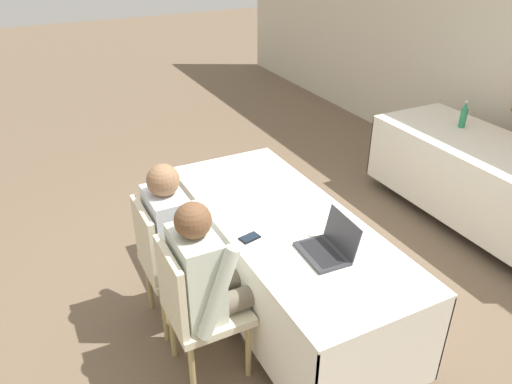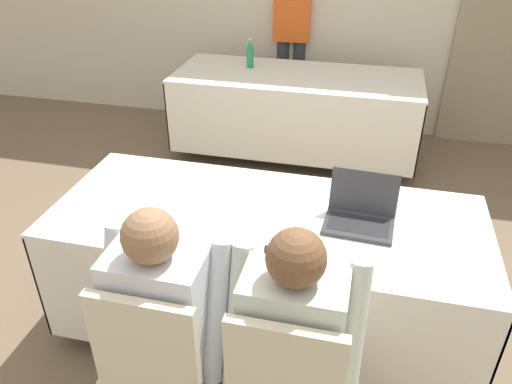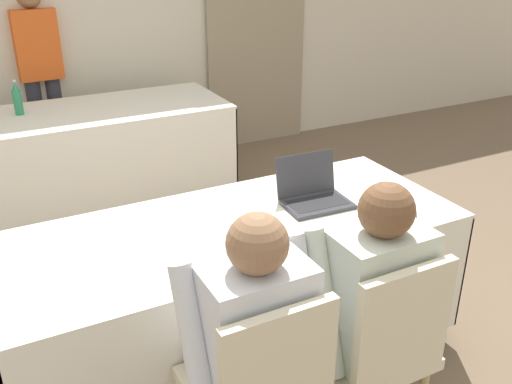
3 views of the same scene
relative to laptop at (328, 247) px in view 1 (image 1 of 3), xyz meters
name	(u,v)px [view 1 (image 1 of 3)]	position (x,y,z in m)	size (l,w,h in m)	color
ground_plane	(282,307)	(-0.44, -0.03, -0.79)	(24.00, 24.00, 0.00)	brown
conference_table_near	(285,241)	(-0.44, -0.03, -0.22)	(2.09, 0.85, 0.75)	white
conference_table_far	(487,165)	(-0.65, 2.11, -0.22)	(2.09, 0.85, 0.75)	white
laptop	(328,247)	(0.00, 0.00, 0.00)	(0.33, 0.27, 0.22)	#333338
cell_phone	(250,238)	(-0.34, -0.33, -0.04)	(0.10, 0.13, 0.01)	black
paper_beside_laptop	(339,258)	(0.07, 0.03, -0.04)	(0.33, 0.36, 0.00)	white
paper_centre_table	(223,174)	(-1.20, -0.13, -0.04)	(0.31, 0.36, 0.00)	white
paper_left_edge	(249,209)	(-0.65, -0.18, -0.04)	(0.23, 0.31, 0.00)	white
water_bottle	(464,115)	(-1.08, 2.21, 0.07)	(0.06, 0.06, 0.25)	#288456
chair_near_left	(167,258)	(-0.69, -0.76, -0.28)	(0.44, 0.44, 0.92)	tan
chair_near_right	(195,306)	(-0.19, -0.76, -0.28)	(0.44, 0.44, 0.92)	tan
person_checkered_shirt	(181,234)	(-0.69, -0.66, -0.12)	(0.50, 0.52, 1.18)	#665B4C
person_white_shirt	(210,278)	(-0.19, -0.66, -0.12)	(0.50, 0.52, 1.18)	#665B4C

